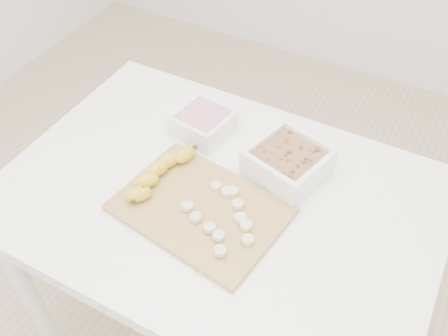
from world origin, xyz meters
The scene contains 6 objects.
table centered at (0.00, 0.00, 0.65)m, with size 1.00×0.70×0.75m.
bowl_yogurt centered at (-0.14, 0.17, 0.78)m, with size 0.15×0.15×0.06m.
bowl_granola centered at (0.11, 0.14, 0.79)m, with size 0.20×0.20×0.08m.
cutting_board centered at (-0.01, -0.06, 0.76)m, with size 0.36×0.26×0.01m, color #B28648.
banana centered at (-0.14, -0.03, 0.78)m, with size 0.06×0.21×0.04m, color gold, non-canonical shape.
banana_slices centered at (0.05, -0.07, 0.77)m, with size 0.18×0.18×0.02m.
Camera 1 is at (0.37, -0.66, 1.62)m, focal length 40.00 mm.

